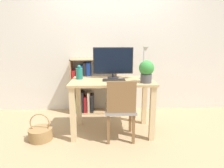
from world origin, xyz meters
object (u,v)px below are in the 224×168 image
keyboard (114,80)px  chair (121,108)px  desk_lamp (145,60)px  bookshelf (87,88)px  monitor (113,61)px  potted_plant (146,71)px  vase (79,73)px  basket (41,133)px

keyboard → chair: (0.08, -0.22, -0.33)m
desk_lamp → chair: bearing=-139.5°
keyboard → bookshelf: size_ratio=0.31×
monitor → chair: size_ratio=0.69×
potted_plant → chair: potted_plant is taller
vase → monitor: bearing=7.4°
desk_lamp → bookshelf: 1.31m
monitor → bookshelf: (-0.46, 0.64, -0.56)m
desk_lamp → bookshelf: desk_lamp is taller
vase → chair: (0.57, -0.35, -0.41)m
desk_lamp → bookshelf: bearing=140.1°
desk_lamp → chair: 0.76m
desk_lamp → chair: (-0.35, -0.30, -0.60)m
keyboard → vase: bearing=165.3°
monitor → chair: bearing=-79.0°
monitor → vase: (-0.49, -0.06, -0.16)m
vase → chair: size_ratio=0.24×
basket → chair: bearing=-2.4°
keyboard → vase: vase is taller
desk_lamp → keyboard: bearing=-169.5°
chair → vase: bearing=154.6°
basket → vase: bearing=30.9°
vase → desk_lamp: bearing=-3.0°
vase → potted_plant: 0.95m
bookshelf → desk_lamp: bearing=-39.9°
monitor → vase: size_ratio=2.87×
keyboard → basket: bearing=-169.9°
monitor → basket: (-1.00, -0.37, -0.93)m
keyboard → desk_lamp: bearing=10.5°
desk_lamp → potted_plant: 0.26m
potted_plant → basket: potted_plant is taller
vase → basket: (-0.51, -0.31, -0.77)m
chair → desk_lamp: bearing=46.8°
bookshelf → basket: bearing=-118.1°
vase → potted_plant: potted_plant is taller
monitor → bookshelf: 0.96m
basket → desk_lamp: bearing=10.2°
keyboard → desk_lamp: 0.52m
potted_plant → keyboard: bearing=160.1°
monitor → chair: (0.08, -0.41, -0.56)m
vase → bookshelf: 0.81m
potted_plant → chair: size_ratio=0.35×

